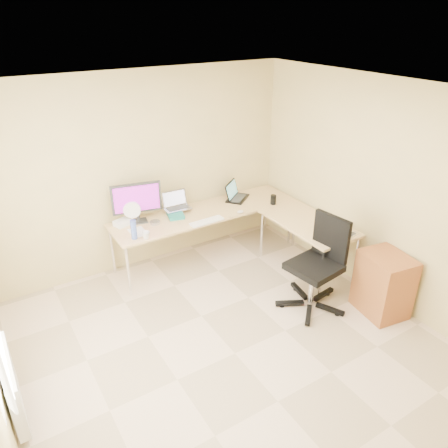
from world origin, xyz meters
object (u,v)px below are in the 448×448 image
mug (146,235)px  laptop_return (346,226)px  cabinet (383,285)px  keyboard (207,221)px  water_bottle (134,230)px  laptop_black (238,191)px  office_chair (314,271)px  laptop_center (177,201)px  desk_fan (131,213)px  monitor (137,203)px  desk_return (306,246)px  desk_main (207,234)px

mug → laptop_return: laptop_return is taller
cabinet → keyboard: bearing=133.7°
water_bottle → cabinet: (2.25, -1.93, -0.49)m
laptop_black → office_chair: 1.82m
laptop_center → cabinet: size_ratio=0.46×
laptop_black → desk_fan: bearing=139.4°
monitor → water_bottle: size_ratio=2.56×
desk_fan → mug: bearing=-68.1°
laptop_return → laptop_center: bearing=29.4°
desk_return → laptop_center: (-1.32, 1.20, 0.53)m
mug → laptop_center: bearing=36.6°
desk_return → laptop_center: bearing=137.7°
mug → office_chair: 2.04m
laptop_return → keyboard: bearing=35.5°
keyboard → office_chair: (0.65, -1.35, -0.24)m
laptop_center → desk_main: bearing=-27.3°
monitor → mug: size_ratio=6.46×
water_bottle → laptop_black: bearing=11.6°
keyboard → cabinet: size_ratio=0.60×
desk_main → laptop_center: (-0.34, 0.20, 0.53)m
laptop_black → desk_fan: desk_fan is taller
desk_fan → office_chair: bearing=-27.6°
keyboard → laptop_center: bearing=108.5°
monitor → laptop_center: size_ratio=1.78×
water_bottle → office_chair: 2.19m
keyboard → mug: size_ratio=4.74×
desk_fan → cabinet: 3.21m
laptop_center → office_chair: office_chair is taller
laptop_return → cabinet: bearing=168.3°
desk_main → desk_return: bearing=-45.7°
office_chair → cabinet: bearing=-46.4°
desk_main → keyboard: bearing=-118.1°
laptop_black → cabinet: 2.39m
keyboard → cabinet: 2.29m
monitor → keyboard: size_ratio=1.36×
laptop_black → office_chair: (-0.11, -1.78, -0.35)m
desk_fan → laptop_center: bearing=23.3°
desk_main → office_chair: 1.73m
desk_main → monitor: bearing=169.0°
desk_return → laptop_return: bearing=-72.8°
desk_main → laptop_black: (0.61, 0.13, 0.49)m
mug → desk_fan: desk_fan is taller
keyboard → laptop_return: size_ratio=1.44×
keyboard → office_chair: 1.52m
keyboard → water_bottle: water_bottle is taller
keyboard → laptop_return: bearing=-44.6°
desk_return → monitor: monitor is taller
laptop_black → laptop_center: bearing=137.9°
laptop_return → desk_fan: bearing=39.8°
laptop_center → desk_fan: size_ratio=1.27×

